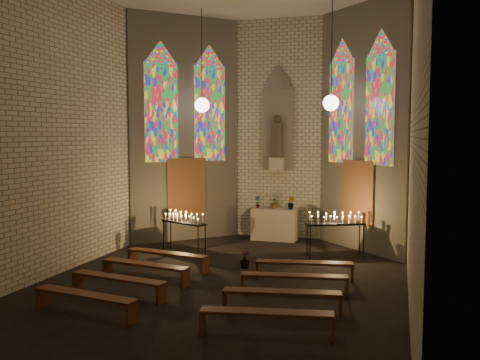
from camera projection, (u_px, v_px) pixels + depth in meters
name	position (u px, v px, depth m)	size (l,w,h in m)	color
floor	(218.00, 287.00, 11.72)	(12.00, 12.00, 0.00)	black
room	(258.00, 120.00, 14.62)	(8.22, 12.43, 7.00)	beige
altar	(274.00, 224.00, 16.88)	(1.40, 0.60, 1.00)	beige
flower_vase_left	(258.00, 202.00, 17.00)	(0.21, 0.14, 0.39)	#4C723F
flower_vase_center	(275.00, 202.00, 16.91)	(0.36, 0.31, 0.40)	#4C723F
flower_vase_right	(291.00, 203.00, 16.63)	(0.24, 0.19, 0.43)	#4C723F
aisle_flower_pot	(245.00, 259.00, 13.34)	(0.25, 0.25, 0.44)	#4C723F
votive_stand_left	(184.00, 220.00, 15.02)	(1.52, 0.93, 1.10)	black
votive_stand_right	(336.00, 221.00, 14.46)	(1.60, 1.01, 1.17)	black
pew_left_0	(167.00, 255.00, 13.24)	(2.23, 0.67, 0.42)	#592D19
pew_right_0	(304.00, 265.00, 12.26)	(2.23, 0.67, 0.42)	#592D19
pew_left_1	(145.00, 267.00, 12.10)	(2.23, 0.67, 0.42)	#592D19
pew_right_1	(294.00, 278.00, 11.11)	(2.23, 0.67, 0.42)	#592D19
pew_left_2	(118.00, 280.00, 10.95)	(2.23, 0.67, 0.42)	#592D19
pew_right_2	(282.00, 295.00, 9.97)	(2.23, 0.67, 0.42)	#592D19
pew_left_3	(85.00, 297.00, 9.81)	(2.23, 0.67, 0.42)	#592D19
pew_right_3	(267.00, 316.00, 8.82)	(2.23, 0.67, 0.42)	#592D19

